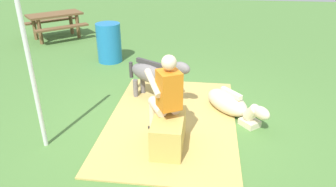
# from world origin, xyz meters

# --- Properties ---
(ground_plane) EXTENTS (24.00, 24.00, 0.00)m
(ground_plane) POSITION_xyz_m (0.00, 0.00, 0.00)
(ground_plane) COLOR #4C7A38
(hay_patch) EXTENTS (3.10, 2.04, 0.02)m
(hay_patch) POSITION_xyz_m (-0.03, 0.04, 0.01)
(hay_patch) COLOR tan
(hay_patch) RESTS_ON ground
(hay_bale) EXTENTS (0.80, 0.42, 0.48)m
(hay_bale) POSITION_xyz_m (-0.76, 0.01, 0.24)
(hay_bale) COLOR tan
(hay_bale) RESTS_ON ground
(person_seated) EXTENTS (0.72, 0.60, 1.36)m
(person_seated) POSITION_xyz_m (-0.61, 0.06, 0.75)
(person_seated) COLOR beige
(person_seated) RESTS_ON ground
(pony_standing) EXTENTS (0.84, 1.21, 0.88)m
(pony_standing) POSITION_xyz_m (0.64, 0.44, 0.53)
(pony_standing) COLOR slate
(pony_standing) RESTS_ON ground
(pony_lying) EXTENTS (1.20, 1.07, 0.42)m
(pony_lying) POSITION_xyz_m (0.32, -0.91, 0.19)
(pony_lying) COLOR beige
(pony_lying) RESTS_ON ground
(water_barrel) EXTENTS (0.57, 0.57, 0.92)m
(water_barrel) POSITION_xyz_m (2.60, 1.86, 0.46)
(water_barrel) COLOR #1E72B2
(water_barrel) RESTS_ON ground
(tent_pole_left) EXTENTS (0.06, 0.06, 2.34)m
(tent_pole_left) POSITION_xyz_m (-0.93, 1.76, 1.17)
(tent_pole_left) COLOR silver
(tent_pole_left) RESTS_ON ground
(picnic_bench) EXTENTS (1.97, 1.98, 0.75)m
(picnic_bench) POSITION_xyz_m (4.31, 3.99, 0.58)
(picnic_bench) COLOR brown
(picnic_bench) RESTS_ON ground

